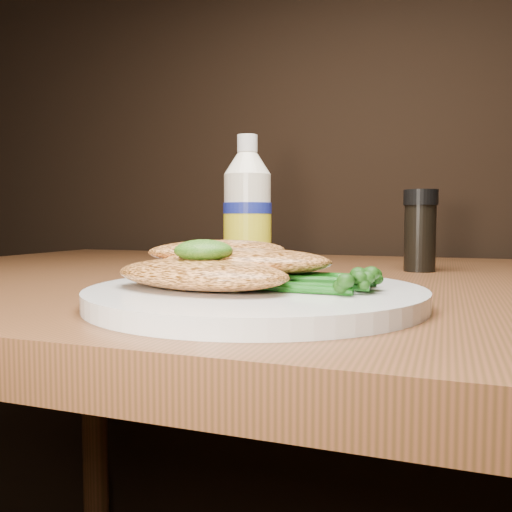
% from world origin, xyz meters
% --- Properties ---
extents(wall_back, '(3.00, 0.01, 2.50)m').
position_xyz_m(wall_back, '(0.00, 1.50, 1.25)').
color(wall_back, black).
rests_on(wall_back, ground).
extents(plate, '(0.28, 0.28, 0.01)m').
position_xyz_m(plate, '(0.05, 0.82, 0.76)').
color(plate, white).
rests_on(plate, dining_table).
extents(chicken_front, '(0.17, 0.11, 0.03)m').
position_xyz_m(chicken_front, '(0.02, 0.79, 0.78)').
color(chicken_front, '#E9924A').
rests_on(chicken_front, plate).
extents(chicken_mid, '(0.16, 0.09, 0.02)m').
position_xyz_m(chicken_mid, '(0.04, 0.83, 0.79)').
color(chicken_mid, '#E9924A').
rests_on(chicken_mid, plate).
extents(chicken_back, '(0.14, 0.14, 0.02)m').
position_xyz_m(chicken_back, '(0.00, 0.86, 0.79)').
color(chicken_back, '#E9924A').
rests_on(chicken_back, plate).
extents(pesto_front, '(0.05, 0.05, 0.02)m').
position_xyz_m(pesto_front, '(0.02, 0.80, 0.80)').
color(pesto_front, black).
rests_on(pesto_front, chicken_front).
extents(broccolini_bundle, '(0.16, 0.13, 0.02)m').
position_xyz_m(broccolini_bundle, '(0.10, 0.83, 0.78)').
color(broccolini_bundle, '#135211').
rests_on(broccolini_bundle, plate).
extents(mayo_bottle, '(0.08, 0.08, 0.18)m').
position_xyz_m(mayo_bottle, '(-0.05, 1.08, 0.84)').
color(mayo_bottle, '#F3EBCE').
rests_on(mayo_bottle, dining_table).
extents(pepper_grinder, '(0.06, 0.06, 0.11)m').
position_xyz_m(pepper_grinder, '(0.17, 1.16, 0.81)').
color(pepper_grinder, black).
rests_on(pepper_grinder, dining_table).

